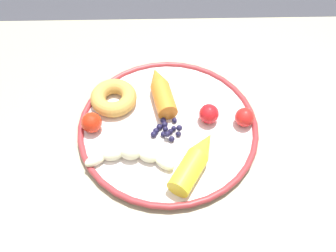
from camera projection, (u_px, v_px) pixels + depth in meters
dining_table at (146, 163)px, 0.80m from camera, size 1.24×0.72×0.70m
plate at (168, 127)px, 0.74m from camera, size 0.35×0.35×0.02m
banana at (130, 156)px, 0.68m from camera, size 0.17×0.06×0.03m
carrot_orange at (161, 90)px, 0.76m from camera, size 0.06×0.13×0.04m
carrot_yellow at (195, 161)px, 0.66m from camera, size 0.10×0.13×0.04m
donut at (114, 98)px, 0.76m from camera, size 0.11×0.11×0.03m
blueberry_pile at (166, 130)px, 0.72m from camera, size 0.06×0.06×0.02m
tomato_near at (245, 117)px, 0.72m from camera, size 0.04×0.04×0.04m
tomato_mid at (92, 122)px, 0.71m from camera, size 0.04×0.04×0.04m
tomato_far at (209, 114)px, 0.73m from camera, size 0.04×0.04×0.04m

